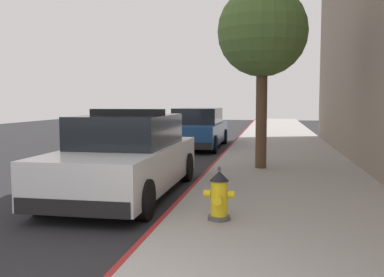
# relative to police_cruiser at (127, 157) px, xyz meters

# --- Properties ---
(ground_plane) EXTENTS (32.04, 60.00, 0.20)m
(ground_plane) POSITION_rel_police_cruiser_xyz_m (-2.85, 5.05, -0.84)
(ground_plane) COLOR #232326
(sidewalk_pavement) EXTENTS (3.73, 60.00, 0.15)m
(sidewalk_pavement) POSITION_rel_police_cruiser_xyz_m (3.15, 5.05, -0.67)
(sidewalk_pavement) COLOR gray
(sidewalk_pavement) RESTS_ON ground
(curb_painted_edge) EXTENTS (0.08, 60.00, 0.15)m
(curb_painted_edge) POSITION_rel_police_cruiser_xyz_m (1.24, 5.05, -0.67)
(curb_painted_edge) COLOR maroon
(curb_painted_edge) RESTS_ON ground
(police_cruiser) EXTENTS (1.94, 4.84, 1.68)m
(police_cruiser) POSITION_rel_police_cruiser_xyz_m (0.00, 0.00, 0.00)
(police_cruiser) COLOR white
(police_cruiser) RESTS_ON ground
(parked_car_silver_ahead) EXTENTS (1.94, 4.84, 1.56)m
(parked_car_silver_ahead) POSITION_rel_police_cruiser_xyz_m (-0.09, 8.84, -0.00)
(parked_car_silver_ahead) COLOR navy
(parked_car_silver_ahead) RESTS_ON ground
(fire_hydrant) EXTENTS (0.44, 0.40, 0.76)m
(fire_hydrant) POSITION_rel_police_cruiser_xyz_m (2.06, -2.03, -0.25)
(fire_hydrant) COLOR #4C4C51
(fire_hydrant) RESTS_ON sidewalk_pavement
(street_tree) EXTENTS (2.24, 2.24, 4.53)m
(street_tree) POSITION_rel_police_cruiser_xyz_m (2.52, 3.03, 2.78)
(street_tree) COLOR brown
(street_tree) RESTS_ON sidewalk_pavement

